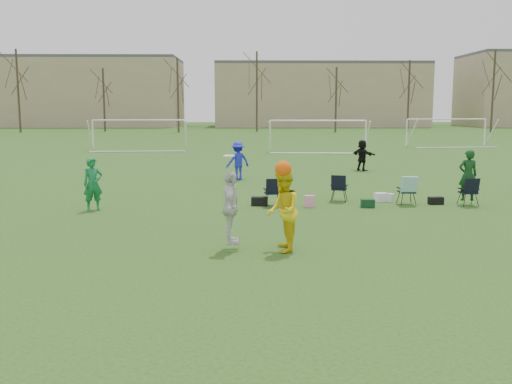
{
  "coord_description": "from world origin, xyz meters",
  "views": [
    {
      "loc": [
        -1.43,
        -11.74,
        3.32
      ],
      "look_at": [
        -1.21,
        2.34,
        1.25
      ],
      "focal_mm": 40.0,
      "sensor_mm": 36.0,
      "label": 1
    }
  ],
  "objects_px": {
    "fielder_blue": "(238,161)",
    "fielder_black": "(362,155)",
    "goal_mid": "(318,127)",
    "center_contest": "(264,209)",
    "fielder_green_near": "(93,184)",
    "goal_right": "(447,125)",
    "goal_left": "(139,126)"
  },
  "relations": [
    {
      "from": "fielder_blue",
      "to": "center_contest",
      "type": "distance_m",
      "value": 13.6
    },
    {
      "from": "fielder_blue",
      "to": "goal_mid",
      "type": "xyz_separation_m",
      "value": [
        5.86,
        17.11,
        1.03
      ]
    },
    {
      "from": "fielder_green_near",
      "to": "fielder_blue",
      "type": "distance_m",
      "value": 9.33
    },
    {
      "from": "fielder_black",
      "to": "goal_right",
      "type": "xyz_separation_m",
      "value": [
        11.25,
        19.35,
        1.09
      ]
    },
    {
      "from": "fielder_blue",
      "to": "goal_mid",
      "type": "bearing_deg",
      "value": -136.67
    },
    {
      "from": "center_contest",
      "to": "goal_mid",
      "type": "bearing_deg",
      "value": 80.69
    },
    {
      "from": "fielder_green_near",
      "to": "center_contest",
      "type": "distance_m",
      "value": 7.71
    },
    {
      "from": "fielder_blue",
      "to": "center_contest",
      "type": "xyz_separation_m",
      "value": [
        0.83,
        -13.57,
        0.11
      ]
    },
    {
      "from": "goal_mid",
      "to": "goal_right",
      "type": "height_order",
      "value": "same"
    },
    {
      "from": "goal_left",
      "to": "goal_right",
      "type": "distance_m",
      "value": 26.31
    },
    {
      "from": "goal_mid",
      "to": "goal_left",
      "type": "bearing_deg",
      "value": 175.87
    },
    {
      "from": "fielder_green_near",
      "to": "goal_right",
      "type": "relative_size",
      "value": 0.24
    },
    {
      "from": "center_contest",
      "to": "goal_right",
      "type": "height_order",
      "value": "goal_right"
    },
    {
      "from": "fielder_green_near",
      "to": "goal_mid",
      "type": "relative_size",
      "value": 0.24
    },
    {
      "from": "goal_mid",
      "to": "fielder_black",
      "type": "bearing_deg",
      "value": -82.79
    },
    {
      "from": "center_contest",
      "to": "goal_right",
      "type": "relative_size",
      "value": 0.31
    },
    {
      "from": "goal_left",
      "to": "goal_right",
      "type": "bearing_deg",
      "value": 3.75
    },
    {
      "from": "fielder_black",
      "to": "goal_left",
      "type": "xyz_separation_m",
      "value": [
        -14.75,
        15.35,
        1.09
      ]
    },
    {
      "from": "fielder_black",
      "to": "center_contest",
      "type": "distance_m",
      "value": 18.27
    },
    {
      "from": "fielder_green_near",
      "to": "fielder_blue",
      "type": "relative_size",
      "value": 0.97
    },
    {
      "from": "fielder_blue",
      "to": "fielder_black",
      "type": "height_order",
      "value": "fielder_blue"
    },
    {
      "from": "fielder_green_near",
      "to": "goal_left",
      "type": "height_order",
      "value": "goal_left"
    },
    {
      "from": "goal_left",
      "to": "fielder_black",
      "type": "bearing_deg",
      "value": -51.14
    },
    {
      "from": "fielder_blue",
      "to": "center_contest",
      "type": "bearing_deg",
      "value": 65.76
    },
    {
      "from": "fielder_blue",
      "to": "goal_left",
      "type": "height_order",
      "value": "goal_left"
    },
    {
      "from": "goal_right",
      "to": "fielder_black",
      "type": "bearing_deg",
      "value": -128.18
    },
    {
      "from": "fielder_green_near",
      "to": "fielder_blue",
      "type": "xyz_separation_m",
      "value": [
        4.61,
        8.11,
        0.02
      ]
    },
    {
      "from": "fielder_green_near",
      "to": "fielder_black",
      "type": "bearing_deg",
      "value": 17.49
    },
    {
      "from": "fielder_black",
      "to": "goal_left",
      "type": "bearing_deg",
      "value": 8.68
    },
    {
      "from": "fielder_black",
      "to": "goal_right",
      "type": "relative_size",
      "value": 0.23
    },
    {
      "from": "center_contest",
      "to": "goal_left",
      "type": "bearing_deg",
      "value": 105.35
    },
    {
      "from": "goal_left",
      "to": "fielder_green_near",
      "type": "bearing_deg",
      "value": -87.61
    }
  ]
}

